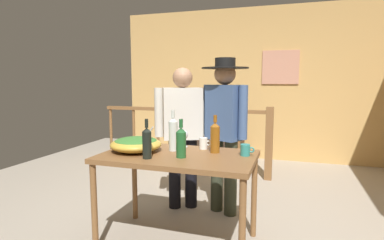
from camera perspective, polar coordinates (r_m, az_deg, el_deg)
name	(u,v)px	position (r m, az deg, el deg)	size (l,w,h in m)	color
ground_plane	(215,224)	(3.19, 4.32, -18.56)	(7.32, 7.32, 0.00)	#9E9384
back_wall	(254,84)	(5.65, 11.30, 6.44)	(4.82, 0.10, 2.65)	tan
framed_picture	(280,67)	(5.56, 15.94, 9.31)	(0.61, 0.03, 0.57)	tan
stair_railing	(209,133)	(4.59, 3.22, -2.41)	(2.63, 0.10, 1.03)	brown
tv_console	(217,146)	(5.53, 4.65, -4.81)	(0.90, 0.40, 0.48)	#38281E
flat_screen_tv	(217,119)	(5.42, 4.63, 0.17)	(0.52, 0.12, 0.42)	black
serving_table	(178,164)	(2.61, -2.59, -8.11)	(1.27, 0.75, 0.78)	brown
salad_bowl	(136,144)	(2.72, -10.26, -4.29)	(0.44, 0.44, 0.23)	gold
wine_glass	(184,135)	(2.85, -1.50, -2.86)	(0.08, 0.08, 0.16)	silver
wine_bottle_dark	(147,142)	(2.44, -8.28, -4.09)	(0.07, 0.07, 0.31)	black
wine_bottle_clear	(173,134)	(2.69, -3.47, -2.51)	(0.08, 0.08, 0.35)	silver
wine_bottle_amber	(215,137)	(2.62, 4.25, -3.12)	(0.08, 0.08, 0.32)	brown
wine_bottle_green	(181,142)	(2.45, -2.02, -4.03)	(0.08, 0.08, 0.31)	#1E5628
mug_teal	(245,150)	(2.56, 9.80, -5.45)	(0.11, 0.08, 0.09)	teal
mug_white	(204,143)	(2.77, 2.15, -4.30)	(0.11, 0.07, 0.10)	white
person_standing_left	(183,127)	(3.33, -1.71, -1.24)	(0.55, 0.37, 1.53)	black
person_standing_right	(224,123)	(3.20, 5.97, -0.56)	(0.50, 0.48, 1.62)	#2D3323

